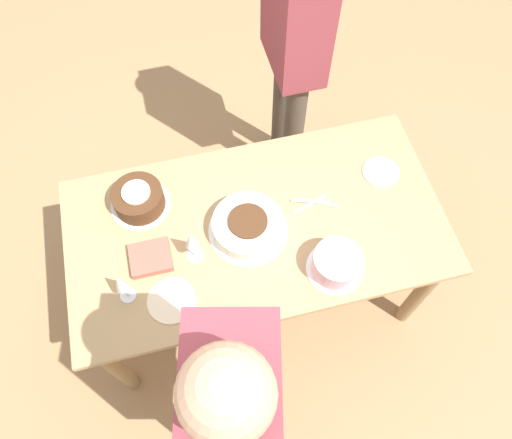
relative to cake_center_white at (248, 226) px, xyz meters
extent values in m
plane|color=#A87F56|center=(-0.04, -0.02, -0.79)|extent=(12.00, 12.00, 0.00)
cube|color=tan|center=(-0.04, -0.02, -0.06)|extent=(1.61, 0.84, 0.03)
cylinder|color=#8E724D|center=(-0.77, -0.36, -0.43)|extent=(0.07, 0.07, 0.72)
cylinder|color=#8E724D|center=(0.69, -0.36, -0.43)|extent=(0.07, 0.07, 0.72)
cylinder|color=#8E724D|center=(-0.77, 0.33, -0.43)|extent=(0.07, 0.07, 0.72)
cylinder|color=#8E724D|center=(0.69, 0.33, -0.43)|extent=(0.07, 0.07, 0.72)
cylinder|color=white|center=(0.00, 0.00, -0.04)|extent=(0.34, 0.34, 0.01)
cylinder|color=silver|center=(0.00, 0.00, 0.00)|extent=(0.30, 0.30, 0.07)
cylinder|color=#4C2D19|center=(0.00, 0.00, 0.04)|extent=(0.16, 0.16, 0.01)
cylinder|color=white|center=(0.42, -0.24, -0.04)|extent=(0.26, 0.26, 0.01)
cylinder|color=#4C2D19|center=(0.42, -0.24, 0.01)|extent=(0.22, 0.22, 0.09)
cylinder|color=silver|center=(0.42, -0.24, 0.06)|extent=(0.12, 0.12, 0.01)
cylinder|color=white|center=(-0.30, 0.25, -0.04)|extent=(0.23, 0.23, 0.01)
cylinder|color=#E5B2C6|center=(-0.30, 0.25, 0.02)|extent=(0.19, 0.19, 0.10)
cylinder|color=silver|center=(0.24, 0.06, -0.04)|extent=(0.07, 0.07, 0.00)
cylinder|color=silver|center=(0.24, 0.06, 0.01)|extent=(0.01, 0.01, 0.10)
cone|color=silver|center=(0.24, 0.06, 0.11)|extent=(0.05, 0.05, 0.10)
cylinder|color=silver|center=(0.53, 0.17, -0.04)|extent=(0.06, 0.06, 0.00)
cylinder|color=silver|center=(0.53, 0.17, 0.01)|extent=(0.01, 0.01, 0.09)
cone|color=silver|center=(0.53, 0.17, 0.10)|extent=(0.05, 0.05, 0.10)
cylinder|color=beige|center=(-0.65, -0.14, -0.04)|extent=(0.17, 0.17, 0.01)
cylinder|color=beige|center=(0.36, 0.23, -0.04)|extent=(0.19, 0.19, 0.01)
cube|color=silver|center=(-0.29, -0.06, -0.04)|extent=(0.16, 0.07, 0.00)
cube|color=silver|center=(-0.33, -0.06, -0.04)|extent=(0.16, 0.09, 0.00)
cube|color=silver|center=(-0.30, -0.07, -0.03)|extent=(0.17, 0.06, 0.00)
cube|color=#B75B4C|center=(0.42, 0.03, -0.02)|extent=(0.17, 0.15, 0.03)
cylinder|color=#4C4238|center=(-0.41, -0.90, -0.36)|extent=(0.11, 0.11, 0.85)
cylinder|color=#4C4238|center=(-0.42, -0.68, -0.36)|extent=(0.11, 0.11, 0.85)
cylinder|color=#232328|center=(0.19, 0.67, -0.37)|extent=(0.11, 0.11, 0.85)
cube|color=brown|center=(0.22, 0.77, 0.42)|extent=(0.31, 0.44, 0.71)
sphere|color=tan|center=(0.22, 0.77, 0.87)|extent=(0.20, 0.20, 0.20)
camera|label=1|loc=(0.20, 0.94, 1.84)|focal=35.00mm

